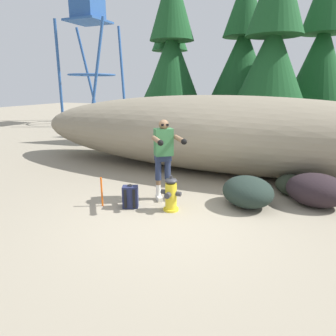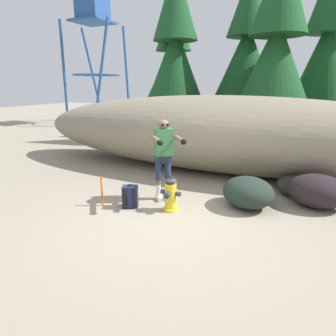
% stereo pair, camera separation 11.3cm
% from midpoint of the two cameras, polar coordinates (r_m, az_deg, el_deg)
% --- Properties ---
extents(ground_plane, '(56.00, 56.00, 0.04)m').
position_cam_midpoint_polar(ground_plane, '(5.63, 0.49, -9.45)').
color(ground_plane, gray).
extents(dirt_embankment, '(12.17, 3.20, 2.08)m').
position_cam_midpoint_polar(dirt_embankment, '(8.56, 9.98, 6.43)').
color(dirt_embankment, gray).
rests_on(dirt_embankment, ground_plane).
extents(fire_hydrant, '(0.40, 0.35, 0.70)m').
position_cam_midpoint_polar(fire_hydrant, '(5.80, -0.01, -5.07)').
color(fire_hydrant, yellow).
rests_on(fire_hydrant, ground_plane).
extents(utility_worker, '(0.91, 1.00, 1.69)m').
position_cam_midpoint_polar(utility_worker, '(6.11, -1.37, 3.43)').
color(utility_worker, beige).
rests_on(utility_worker, ground_plane).
extents(spare_backpack, '(0.36, 0.35, 0.47)m').
position_cam_midpoint_polar(spare_backpack, '(6.03, -7.65, -5.44)').
color(spare_backpack, '#23284C').
rests_on(spare_backpack, ground_plane).
extents(boulder_large, '(1.23, 1.05, 0.65)m').
position_cam_midpoint_polar(boulder_large, '(6.69, 25.82, -3.75)').
color(boulder_large, black).
rests_on(boulder_large, ground_plane).
extents(boulder_mid, '(1.43, 1.44, 0.60)m').
position_cam_midpoint_polar(boulder_mid, '(6.20, 14.33, -4.34)').
color(boulder_mid, '#202D27').
rests_on(boulder_mid, ground_plane).
extents(boulder_small, '(0.77, 0.80, 0.45)m').
position_cam_midpoint_polar(boulder_small, '(7.15, 21.94, -2.97)').
color(boulder_small, black).
rests_on(boulder_small, ground_plane).
extents(pine_tree_far_left, '(2.45, 2.45, 5.86)m').
position_cam_midpoint_polar(pine_tree_far_left, '(14.29, 0.08, 19.81)').
color(pine_tree_far_left, '#47331E').
rests_on(pine_tree_far_left, ground_plane).
extents(pine_tree_left, '(2.73, 2.73, 6.88)m').
position_cam_midpoint_polar(pine_tree_left, '(12.94, 0.44, 20.78)').
color(pine_tree_left, '#47331E').
rests_on(pine_tree_left, ground_plane).
extents(pine_tree_center, '(2.57, 2.57, 6.64)m').
position_cam_midpoint_polar(pine_tree_center, '(13.22, 13.72, 21.07)').
color(pine_tree_center, '#47331E').
rests_on(pine_tree_center, ground_plane).
extents(pine_tree_right, '(2.80, 2.80, 6.54)m').
position_cam_midpoint_polar(pine_tree_right, '(10.92, 18.86, 20.14)').
color(pine_tree_right, '#47331E').
rests_on(pine_tree_right, ground_plane).
extents(pine_tree_far_right, '(2.58, 2.58, 7.08)m').
position_cam_midpoint_polar(pine_tree_far_right, '(13.24, 26.87, 19.52)').
color(pine_tree_far_right, '#47331E').
rests_on(pine_tree_far_right, ground_plane).
extents(watchtower, '(3.64, 3.64, 8.84)m').
position_cam_midpoint_polar(watchtower, '(20.28, -15.13, 27.19)').
color(watchtower, '#285193').
rests_on(watchtower, ground_plane).
extents(survey_stake, '(0.04, 0.04, 0.60)m').
position_cam_midpoint_polar(survey_stake, '(6.16, -12.92, -4.40)').
color(survey_stake, '#E55914').
rests_on(survey_stake, ground_plane).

